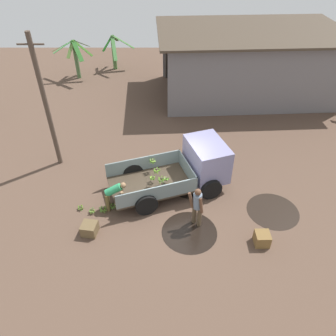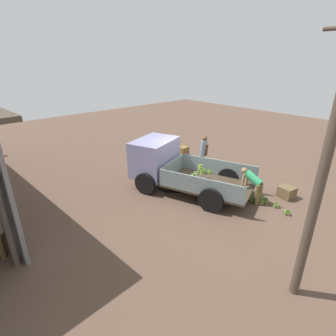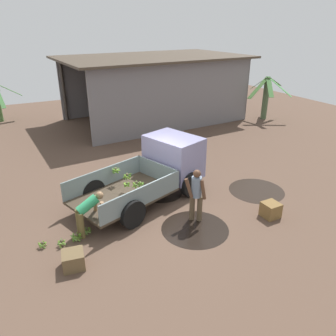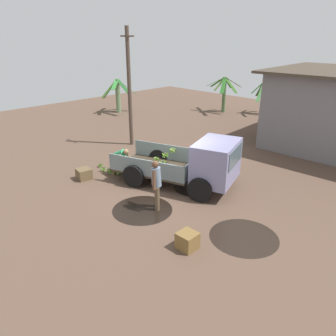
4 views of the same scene
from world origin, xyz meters
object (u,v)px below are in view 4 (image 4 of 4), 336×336
Objects in this scene: person_foreground_visitor at (156,183)px; banana_bunch_on_ground_0 at (100,165)px; banana_bunch_on_ground_3 at (119,172)px; wooden_crate_0 at (84,174)px; person_worker_loading at (120,158)px; cargo_truck at (202,164)px; utility_pole at (129,88)px; person_bystander_near_shed at (276,133)px; banana_bunch_on_ground_1 at (103,169)px; banana_bunch_on_ground_2 at (110,171)px; wooden_crate_1 at (187,241)px.

person_foreground_visitor is 4.49m from banana_bunch_on_ground_0.
wooden_crate_0 is (-0.65, -1.23, 0.10)m from banana_bunch_on_ground_3.
person_foreground_visitor is 3.16m from person_worker_loading.
person_foreground_visitor is at bearing -9.47° from banana_bunch_on_ground_0.
person_worker_loading reaches higher than wooden_crate_0.
utility_pole is (-5.93, 1.45, 1.93)m from cargo_truck.
person_bystander_near_shed is at bearing 73.45° from cargo_truck.
person_worker_loading reaches higher than banana_bunch_on_ground_3.
utility_pole is at bearing 162.95° from person_bystander_near_shed.
utility_pole is 4.69× the size of person_worker_loading.
banana_bunch_on_ground_2 is at bearing 7.47° from banana_bunch_on_ground_1.
person_worker_loading is 4.61× the size of banana_bunch_on_ground_3.
banana_bunch_on_ground_0 is 1.23m from banana_bunch_on_ground_3.
wooden_crate_0 is (0.58, -1.15, 0.11)m from banana_bunch_on_ground_0.
banana_bunch_on_ground_3 reaches higher than banana_bunch_on_ground_0.
person_bystander_near_shed is 9.44m from wooden_crate_1.
person_bystander_near_shed is 8.53m from banana_bunch_on_ground_1.
wooden_crate_0 is at bearing -62.80° from utility_pole.
banana_bunch_on_ground_2 is at bearing -8.00° from banana_bunch_on_ground_0.
banana_bunch_on_ground_2 is at bearing -173.81° from cargo_truck.
person_foreground_visitor is at bearing -9.84° from banana_bunch_on_ground_2.
cargo_truck is 3.59m from banana_bunch_on_ground_3.
person_foreground_visitor reaches higher than banana_bunch_on_ground_2.
cargo_truck is 4.72m from wooden_crate_0.
person_foreground_visitor is (-0.04, -2.25, -0.04)m from cargo_truck.
utility_pole is at bearing 147.21° from cargo_truck.
utility_pole reaches higher than wooden_crate_0.
wooden_crate_0 is at bearing -126.15° from person_worker_loading.
cargo_truck is 3.87m from wooden_crate_1.
banana_bunch_on_ground_2 reaches higher than banana_bunch_on_ground_1.
banana_bunch_on_ground_1 is (-3.92, -1.71, -0.86)m from cargo_truck.
person_worker_loading is 0.77m from banana_bunch_on_ground_2.
person_foreground_visitor is at bearing -8.02° from banana_bunch_on_ground_1.
cargo_truck is 4.36m from banana_bunch_on_ground_1.
wooden_crate_1 is (8.07, -4.60, -2.68)m from utility_pole.
wooden_crate_1 reaches higher than banana_bunch_on_ground_1.
banana_bunch_on_ground_2 is 0.59× the size of wooden_crate_0.
cargo_truck reaches higher than banana_bunch_on_ground_1.
utility_pole is 5.37m from wooden_crate_0.
person_worker_loading is 1.46m from banana_bunch_on_ground_0.
cargo_truck reaches higher than person_foreground_visitor.
person_foreground_visitor is 8.22m from person_bystander_near_shed.
banana_bunch_on_ground_2 is at bearing -149.51° from banana_bunch_on_ground_3.
wooden_crate_1 reaches higher than banana_bunch_on_ground_3.
cargo_truck is 4.73m from banana_bunch_on_ground_0.
person_foreground_visitor reaches higher than wooden_crate_0.
banana_bunch_on_ground_2 is at bearing -57.24° from person_foreground_visitor.
wooden_crate_0 is (-3.81, -2.68, -0.77)m from cargo_truck.
person_foreground_visitor is at bearing -143.99° from person_bystander_near_shed.
utility_pole is 7.24m from person_foreground_visitor.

